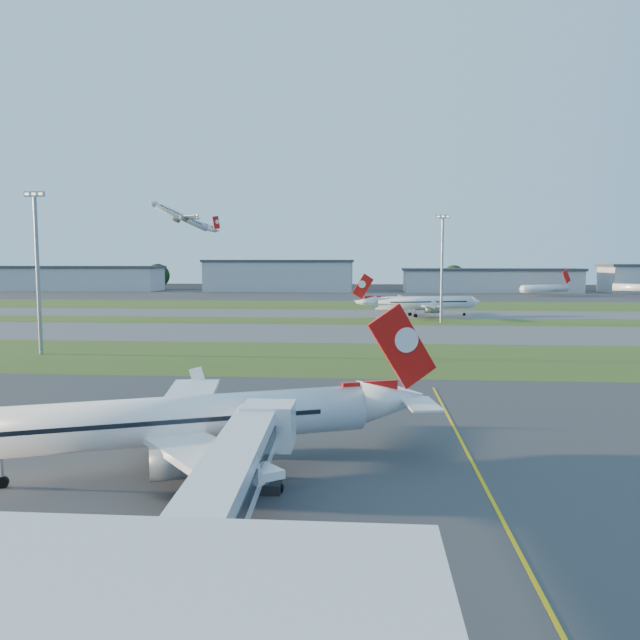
# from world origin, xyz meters

# --- Properties ---
(ground) EXTENTS (700.00, 700.00, 0.00)m
(ground) POSITION_xyz_m (0.00, 0.00, 0.00)
(ground) COLOR black
(ground) RESTS_ON ground
(apron_near) EXTENTS (300.00, 70.00, 0.01)m
(apron_near) POSITION_xyz_m (0.00, 0.00, 0.01)
(apron_near) COLOR #333335
(apron_near) RESTS_ON ground
(grass_strip_a) EXTENTS (300.00, 34.00, 0.01)m
(grass_strip_a) POSITION_xyz_m (0.00, 52.00, 0.01)
(grass_strip_a) COLOR #3A521B
(grass_strip_a) RESTS_ON ground
(taxiway_a) EXTENTS (300.00, 32.00, 0.01)m
(taxiway_a) POSITION_xyz_m (0.00, 85.00, 0.01)
(taxiway_a) COLOR #515154
(taxiway_a) RESTS_ON ground
(grass_strip_b) EXTENTS (300.00, 18.00, 0.01)m
(grass_strip_b) POSITION_xyz_m (0.00, 110.00, 0.01)
(grass_strip_b) COLOR #3A521B
(grass_strip_b) RESTS_ON ground
(taxiway_b) EXTENTS (300.00, 26.00, 0.01)m
(taxiway_b) POSITION_xyz_m (0.00, 132.00, 0.01)
(taxiway_b) COLOR #515154
(taxiway_b) RESTS_ON ground
(grass_strip_c) EXTENTS (300.00, 40.00, 0.01)m
(grass_strip_c) POSITION_xyz_m (0.00, 165.00, 0.01)
(grass_strip_c) COLOR #3A521B
(grass_strip_c) RESTS_ON ground
(apron_far) EXTENTS (400.00, 80.00, 0.01)m
(apron_far) POSITION_xyz_m (0.00, 225.00, 0.01)
(apron_far) COLOR #333335
(apron_far) RESTS_ON ground
(yellow_line) EXTENTS (0.25, 60.00, 0.02)m
(yellow_line) POSITION_xyz_m (5.00, 0.00, 0.00)
(yellow_line) COLOR gold
(yellow_line) RESTS_ON ground
(jet_bridge) EXTENTS (4.20, 26.90, 6.20)m
(jet_bridge) POSITION_xyz_m (-9.81, -15.24, 4.01)
(jet_bridge) COLOR silver
(jet_bridge) RESTS_ON ground
(airliner_parked) EXTENTS (31.93, 27.04, 10.45)m
(airliner_parked) POSITION_xyz_m (-15.79, -0.65, 3.67)
(airliner_parked) COLOR white
(airliner_parked) RESTS_ON ground
(airliner_taxiing) EXTENTS (32.45, 27.23, 10.34)m
(airliner_taxiing) POSITION_xyz_m (12.05, 124.45, 3.63)
(airliner_taxiing) COLOR white
(airliner_taxiing) RESTS_ON ground
(airliner_departing) EXTENTS (24.51, 21.39, 9.23)m
(airliner_departing) POSITION_xyz_m (-79.77, 213.73, 33.01)
(airliner_departing) COLOR white
(mini_jet_near) EXTENTS (24.96, 16.99, 9.48)m
(mini_jet_near) POSITION_xyz_m (71.93, 224.81, 3.28)
(mini_jet_near) COLOR white
(mini_jet_near) RESTS_ON ground
(light_mast_west) EXTENTS (3.20, 0.70, 25.80)m
(light_mast_west) POSITION_xyz_m (-55.00, 52.00, 14.81)
(light_mast_west) COLOR gray
(light_mast_west) RESTS_ON ground
(light_mast_centre) EXTENTS (3.20, 0.70, 25.80)m
(light_mast_centre) POSITION_xyz_m (15.00, 108.00, 14.81)
(light_mast_centre) COLOR gray
(light_mast_centre) RESTS_ON ground
(hangar_far_west) EXTENTS (91.80, 23.00, 12.20)m
(hangar_far_west) POSITION_xyz_m (-150.00, 255.00, 6.14)
(hangar_far_west) COLOR #95979D
(hangar_far_west) RESTS_ON ground
(hangar_west) EXTENTS (71.40, 23.00, 15.20)m
(hangar_west) POSITION_xyz_m (-45.00, 255.00, 7.64)
(hangar_west) COLOR #95979D
(hangar_west) RESTS_ON ground
(hangar_east) EXTENTS (81.60, 23.00, 11.20)m
(hangar_east) POSITION_xyz_m (55.00, 255.00, 5.64)
(hangar_east) COLOR #95979D
(hangar_east) RESTS_ON ground
(tree_far_west) EXTENTS (11.00, 11.00, 12.00)m
(tree_far_west) POSITION_xyz_m (-190.00, 268.00, 6.49)
(tree_far_west) COLOR black
(tree_far_west) RESTS_ON ground
(tree_west) EXTENTS (12.10, 12.10, 13.20)m
(tree_west) POSITION_xyz_m (-110.00, 270.00, 7.14)
(tree_west) COLOR black
(tree_west) RESTS_ON ground
(tree_mid_west) EXTENTS (9.90, 9.90, 10.80)m
(tree_mid_west) POSITION_xyz_m (-20.00, 266.00, 5.84)
(tree_mid_west) COLOR black
(tree_mid_west) RESTS_ON ground
(tree_mid_east) EXTENTS (11.55, 11.55, 12.60)m
(tree_mid_east) POSITION_xyz_m (40.00, 269.00, 6.81)
(tree_mid_east) COLOR black
(tree_mid_east) RESTS_ON ground
(tree_east) EXTENTS (10.45, 10.45, 11.40)m
(tree_east) POSITION_xyz_m (115.00, 267.00, 6.16)
(tree_east) COLOR black
(tree_east) RESTS_ON ground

